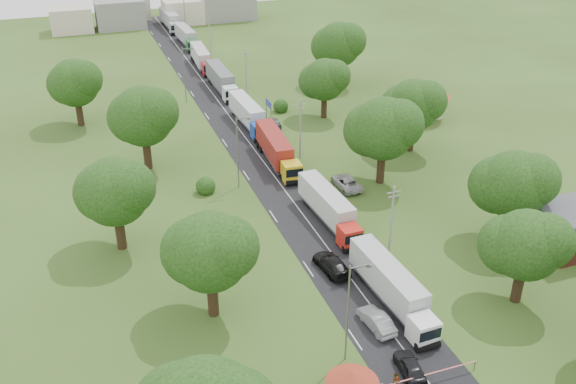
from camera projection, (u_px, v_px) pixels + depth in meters
name	position (u px, v px, depth m)	size (l,w,h in m)	color
ground	(319.00, 236.00, 75.15)	(260.00, 260.00, 0.00)	#2E4617
road	(267.00, 166.00, 91.80)	(8.00, 200.00, 0.04)	black
boom_barrier	(415.00, 379.00, 53.52)	(9.22, 0.35, 1.18)	slate
guard_booth	(352.00, 384.00, 51.20)	(4.40, 4.40, 3.45)	beige
info_sign	(269.00, 107.00, 104.41)	(0.12, 3.10, 4.10)	slate
pole_1	(391.00, 222.00, 68.74)	(1.60, 0.24, 9.00)	gray
pole_2	(300.00, 128.00, 92.05)	(1.60, 0.24, 9.00)	gray
pole_3	(246.00, 72.00, 115.36)	(1.60, 0.24, 9.00)	gray
pole_4	(210.00, 35.00, 138.67)	(1.60, 0.24, 9.00)	gray
pole_5	(184.00, 9.00, 161.98)	(1.60, 0.24, 9.00)	gray
lamp_0	(349.00, 309.00, 54.32)	(2.03, 0.22, 10.00)	slate
lamp_1	(238.00, 149.00, 83.46)	(2.03, 0.22, 10.00)	slate
lamp_2	(185.00, 72.00, 112.59)	(2.03, 0.22, 10.00)	slate
tree_2	(525.00, 244.00, 61.30)	(8.00, 8.00, 10.10)	#382616
tree_3	(513.00, 184.00, 71.11)	(8.80, 8.80, 11.07)	#382616
tree_4	(383.00, 128.00, 83.75)	(9.60, 9.60, 12.05)	#382616
tree_5	(413.00, 105.00, 93.34)	(8.80, 8.80, 11.07)	#382616
tree_6	(324.00, 79.00, 105.72)	(8.00, 8.00, 10.10)	#382616
tree_7	(338.00, 44.00, 120.29)	(9.60, 9.60, 12.05)	#382616
tree_10	(209.00, 251.00, 59.14)	(8.80, 8.80, 11.07)	#382616
tree_11	(114.00, 191.00, 69.57)	(8.80, 8.80, 11.07)	#382616
tree_12	(143.00, 116.00, 87.70)	(9.60, 9.60, 12.05)	#382616
tree_13	(75.00, 83.00, 102.28)	(8.80, 8.80, 11.07)	#382616
house_brick	(575.00, 228.00, 71.57)	(8.60, 6.60, 5.20)	maroon
house_cream	(419.00, 96.00, 107.24)	(10.08, 10.08, 5.80)	beige
distant_town	(162.00, 11.00, 165.29)	(52.00, 8.00, 8.00)	gray
truck_0	(392.00, 286.00, 62.86)	(3.03, 14.46, 4.00)	white
truck_1	(329.00, 207.00, 76.90)	(3.01, 14.17, 3.92)	red
truck_2	(276.00, 149.00, 91.60)	(3.29, 15.03, 4.15)	gold
truck_3	(248.00, 114.00, 104.24)	(2.90, 14.44, 3.99)	#1D45AF
truck_4	(221.00, 80.00, 119.52)	(2.61, 15.02, 4.16)	white
truck_5	(201.00, 58.00, 132.69)	(3.01, 14.11, 3.90)	red
truck_6	(186.00, 36.00, 148.06)	(2.98, 14.10, 3.90)	#26672E
truck_7	(170.00, 20.00, 162.07)	(3.13, 15.18, 4.20)	#B3B3B3
car_lane_front	(410.00, 367.00, 54.93)	(1.79, 4.45, 1.52)	black
car_lane_mid	(376.00, 321.00, 60.27)	(1.68, 4.82, 1.59)	gray
car_lane_rear	(332.00, 264.00, 68.48)	(2.33, 5.73, 1.66)	black
car_verge_near	(346.00, 183.00, 85.46)	(2.64, 5.73, 1.59)	#B0B0B0
car_verge_far	(274.00, 122.00, 104.55)	(1.77, 4.40, 1.50)	#505257
pedestrian_near	(396.00, 383.00, 53.02)	(0.69, 0.45, 1.88)	gray
pedestrian_booth	(358.00, 383.00, 52.99)	(0.90, 0.70, 1.85)	gray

